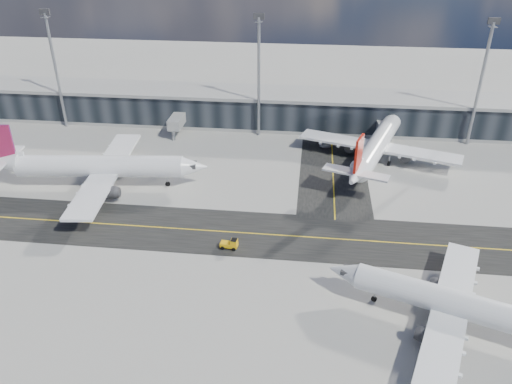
# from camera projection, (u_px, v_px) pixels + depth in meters

# --- Properties ---
(ground) EXTENTS (300.00, 300.00, 0.00)m
(ground) POSITION_uv_depth(u_px,v_px,m) (226.00, 245.00, 82.19)
(ground) COLOR gray
(ground) RESTS_ON ground
(taxiway_lanes) EXTENTS (180.00, 63.00, 0.03)m
(taxiway_lanes) POSITION_uv_depth(u_px,v_px,m) (257.00, 213.00, 91.12)
(taxiway_lanes) COLOR black
(taxiway_lanes) RESTS_ON ground
(terminal_concourse) EXTENTS (152.00, 19.80, 8.80)m
(terminal_concourse) POSITION_uv_depth(u_px,v_px,m) (262.00, 110.00, 127.96)
(terminal_concourse) COLOR black
(terminal_concourse) RESTS_ON ground
(floodlight_masts) EXTENTS (102.50, 0.70, 28.90)m
(floodlight_masts) POSITION_uv_depth(u_px,v_px,m) (259.00, 73.00, 116.36)
(floodlight_masts) COLOR gray
(floodlight_masts) RESTS_ON ground
(airliner_af) EXTENTS (43.65, 37.28, 12.92)m
(airliner_af) POSITION_uv_depth(u_px,v_px,m) (97.00, 167.00, 98.39)
(airliner_af) COLOR silver
(airliner_af) RESTS_ON ground
(airliner_redtail) EXTENTS (35.08, 40.64, 12.34)m
(airliner_redtail) POSITION_uv_depth(u_px,v_px,m) (377.00, 145.00, 108.02)
(airliner_redtail) COLOR silver
(airliner_redtail) RESTS_ON ground
(airliner_near) EXTENTS (35.05, 30.27, 10.69)m
(airliner_near) POSITION_uv_depth(u_px,v_px,m) (464.00, 306.00, 64.18)
(airliner_near) COLOR silver
(airliner_near) RESTS_ON ground
(baggage_tug) EXTENTS (2.93, 1.69, 1.76)m
(baggage_tug) POSITION_uv_depth(u_px,v_px,m) (231.00, 244.00, 81.02)
(baggage_tug) COLOR #E8AA0C
(baggage_tug) RESTS_ON ground
(service_van) EXTENTS (3.28, 6.06, 1.61)m
(service_van) POSITION_uv_depth(u_px,v_px,m) (325.00, 141.00, 118.40)
(service_van) COLOR silver
(service_van) RESTS_ON ground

